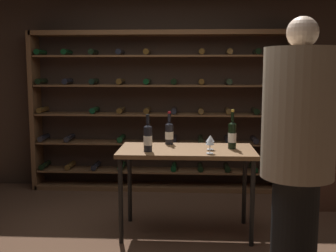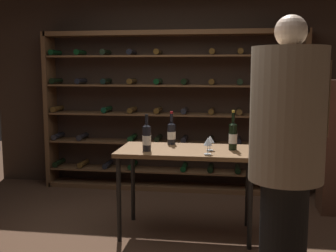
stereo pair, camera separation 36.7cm
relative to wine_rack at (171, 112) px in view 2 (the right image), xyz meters
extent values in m
plane|color=#472D1E|center=(0.01, -1.81, -1.05)|extent=(10.04, 10.04, 0.00)
cube|color=#332319|center=(0.01, 0.21, 0.30)|extent=(5.10, 0.10, 2.71)
cube|color=brown|center=(-1.69, 0.00, 0.00)|extent=(0.06, 0.32, 2.11)
cube|color=brown|center=(1.71, 0.00, 0.00)|extent=(0.06, 0.32, 2.11)
cube|color=brown|center=(0.01, 0.00, 1.03)|extent=(3.40, 0.32, 0.06)
cube|color=brown|center=(0.01, 0.00, -1.02)|extent=(3.40, 0.32, 0.06)
cube|color=brown|center=(0.01, 0.00, -0.80)|extent=(3.32, 0.32, 0.02)
cylinder|color=black|center=(-1.59, 0.00, -0.74)|extent=(0.08, 0.30, 0.08)
cylinder|color=#4C3314|center=(-1.23, 0.00, -0.74)|extent=(0.08, 0.30, 0.08)
cylinder|color=black|center=(-0.88, 0.00, -0.74)|extent=(0.08, 0.30, 0.08)
cylinder|color=black|center=(-0.52, 0.00, -0.74)|extent=(0.08, 0.30, 0.08)
cylinder|color=black|center=(0.19, 0.00, -0.74)|extent=(0.08, 0.30, 0.08)
cylinder|color=black|center=(0.54, 0.00, -0.74)|extent=(0.08, 0.30, 0.08)
cylinder|color=black|center=(0.90, 0.00, -0.74)|extent=(0.08, 0.30, 0.08)
cylinder|color=black|center=(1.25, 0.00, -0.74)|extent=(0.08, 0.30, 0.08)
cube|color=brown|center=(0.01, 0.00, -0.42)|extent=(3.32, 0.32, 0.02)
cylinder|color=black|center=(-1.59, 0.00, -0.36)|extent=(0.08, 0.30, 0.08)
cylinder|color=black|center=(-1.23, 0.00, -0.36)|extent=(0.08, 0.30, 0.08)
cylinder|color=black|center=(-0.52, 0.00, -0.36)|extent=(0.08, 0.30, 0.08)
cylinder|color=black|center=(-0.17, 0.00, -0.36)|extent=(0.08, 0.30, 0.08)
cylinder|color=black|center=(0.19, 0.00, -0.36)|extent=(0.08, 0.30, 0.08)
cylinder|color=black|center=(0.54, 0.00, -0.36)|extent=(0.08, 0.30, 0.08)
cylinder|color=black|center=(0.90, 0.00, -0.36)|extent=(0.08, 0.30, 0.08)
cylinder|color=black|center=(1.25, 0.00, -0.36)|extent=(0.08, 0.30, 0.08)
cube|color=brown|center=(0.01, 0.00, -0.03)|extent=(3.32, 0.32, 0.02)
cylinder|color=#4C3314|center=(-1.59, 0.00, 0.02)|extent=(0.08, 0.30, 0.08)
cylinder|color=black|center=(-0.88, 0.00, 0.02)|extent=(0.08, 0.30, 0.08)
cylinder|color=#4C3314|center=(-0.52, 0.00, 0.02)|extent=(0.08, 0.30, 0.08)
cylinder|color=#4C3314|center=(-0.17, 0.00, 0.02)|extent=(0.08, 0.30, 0.08)
cylinder|color=black|center=(0.19, 0.00, 0.02)|extent=(0.08, 0.30, 0.08)
cylinder|color=#4C3314|center=(0.54, 0.00, 0.02)|extent=(0.08, 0.30, 0.08)
cylinder|color=#4C3314|center=(0.90, 0.00, 0.02)|extent=(0.08, 0.30, 0.08)
cylinder|color=black|center=(1.25, 0.00, 0.02)|extent=(0.08, 0.30, 0.08)
cylinder|color=#4C3314|center=(1.61, 0.00, 0.02)|extent=(0.08, 0.30, 0.08)
cube|color=brown|center=(0.01, 0.00, 0.35)|extent=(3.32, 0.32, 0.02)
cylinder|color=black|center=(-1.59, 0.00, 0.40)|extent=(0.08, 0.30, 0.08)
cylinder|color=black|center=(-1.23, 0.00, 0.40)|extent=(0.08, 0.30, 0.08)
cylinder|color=black|center=(-0.88, 0.00, 0.40)|extent=(0.08, 0.30, 0.08)
cylinder|color=#4C3314|center=(-0.52, 0.00, 0.40)|extent=(0.08, 0.30, 0.08)
cylinder|color=black|center=(-0.17, 0.00, 0.40)|extent=(0.08, 0.30, 0.08)
cylinder|color=black|center=(0.19, 0.00, 0.40)|extent=(0.08, 0.30, 0.08)
cylinder|color=#4C3314|center=(0.54, 0.00, 0.40)|extent=(0.08, 0.30, 0.08)
cylinder|color=black|center=(0.90, 0.00, 0.40)|extent=(0.08, 0.30, 0.08)
cylinder|color=black|center=(1.61, 0.00, 0.40)|extent=(0.08, 0.30, 0.08)
cube|color=brown|center=(0.01, 0.00, 0.73)|extent=(3.32, 0.32, 0.02)
cylinder|color=black|center=(-1.59, 0.00, 0.79)|extent=(0.08, 0.30, 0.08)
cylinder|color=black|center=(-1.23, 0.00, 0.79)|extent=(0.08, 0.30, 0.08)
cylinder|color=black|center=(-0.88, 0.00, 0.79)|extent=(0.08, 0.30, 0.08)
cylinder|color=black|center=(-0.52, 0.00, 0.79)|extent=(0.08, 0.30, 0.08)
cylinder|color=#4C3314|center=(-0.17, 0.00, 0.79)|extent=(0.08, 0.30, 0.08)
cylinder|color=#4C3314|center=(0.54, 0.00, 0.79)|extent=(0.08, 0.30, 0.08)
cylinder|color=#4C3314|center=(0.90, 0.00, 0.79)|extent=(0.08, 0.30, 0.08)
cylinder|color=black|center=(1.25, 0.00, 0.79)|extent=(0.08, 0.30, 0.08)
cylinder|color=#4C3314|center=(1.61, 0.00, 0.79)|extent=(0.08, 0.30, 0.08)
cube|color=brown|center=(0.37, -1.52, -0.22)|extent=(1.31, 0.67, 0.04)
cylinder|color=black|center=(-0.23, -1.80, -0.65)|extent=(0.04, 0.04, 0.81)
cylinder|color=black|center=(0.98, -1.80, -0.65)|extent=(0.04, 0.04, 0.81)
cylinder|color=black|center=(-0.23, -1.23, -0.65)|extent=(0.04, 0.04, 0.81)
cylinder|color=black|center=(0.98, -1.23, -0.65)|extent=(0.04, 0.04, 0.81)
cylinder|color=black|center=(1.17, -2.55, -0.63)|extent=(0.33, 0.33, 0.85)
cylinder|color=tan|center=(1.17, -2.55, 0.25)|extent=(0.51, 0.51, 0.92)
sphere|color=beige|center=(1.17, -2.55, 0.81)|extent=(0.22, 0.22, 0.22)
cube|color=olive|center=(1.43, -2.55, 0.37)|extent=(0.01, 0.05, 0.52)
cylinder|color=black|center=(0.19, -1.27, -0.10)|extent=(0.08, 0.08, 0.20)
cone|color=black|center=(0.19, -1.27, 0.01)|extent=(0.08, 0.08, 0.03)
cylinder|color=black|center=(0.19, -1.27, 0.07)|extent=(0.03, 0.03, 0.09)
cylinder|color=maroon|center=(0.19, -1.27, 0.12)|extent=(0.03, 0.03, 0.02)
cylinder|color=silver|center=(0.19, -1.27, -0.11)|extent=(0.09, 0.09, 0.08)
cylinder|color=black|center=(0.01, -1.67, -0.09)|extent=(0.08, 0.08, 0.23)
cone|color=black|center=(0.01, -1.67, 0.04)|extent=(0.08, 0.08, 0.03)
cylinder|color=black|center=(0.01, -1.67, 0.09)|extent=(0.03, 0.03, 0.07)
cylinder|color=black|center=(0.01, -1.67, 0.14)|extent=(0.03, 0.03, 0.02)
cylinder|color=silver|center=(0.01, -1.67, -0.10)|extent=(0.08, 0.08, 0.09)
cylinder|color=black|center=(0.81, -1.48, -0.08)|extent=(0.08, 0.08, 0.24)
cone|color=black|center=(0.81, -1.48, 0.05)|extent=(0.08, 0.08, 0.03)
cylinder|color=black|center=(0.81, -1.48, 0.11)|extent=(0.03, 0.03, 0.09)
cylinder|color=#B7932D|center=(0.81, -1.48, 0.17)|extent=(0.03, 0.03, 0.02)
cylinder|color=silver|center=(0.81, -1.48, -0.10)|extent=(0.08, 0.08, 0.09)
cylinder|color=silver|center=(0.60, -1.55, -0.20)|extent=(0.07, 0.07, 0.00)
cylinder|color=silver|center=(0.60, -1.55, -0.16)|extent=(0.01, 0.01, 0.07)
cone|color=silver|center=(0.60, -1.55, -0.09)|extent=(0.08, 0.08, 0.06)
cylinder|color=#590A14|center=(0.60, -1.55, -0.11)|extent=(0.05, 0.05, 0.02)
cylinder|color=silver|center=(0.59, -1.74, -0.20)|extent=(0.07, 0.07, 0.00)
cylinder|color=silver|center=(0.59, -1.74, -0.16)|extent=(0.01, 0.01, 0.08)
cone|color=silver|center=(0.59, -1.74, -0.08)|extent=(0.08, 0.08, 0.07)
cylinder|color=#590A14|center=(0.59, -1.74, -0.10)|extent=(0.04, 0.04, 0.03)
camera|label=1|loc=(0.42, -5.51, 0.56)|focal=44.65mm
camera|label=2|loc=(0.78, -5.47, 0.56)|focal=44.65mm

